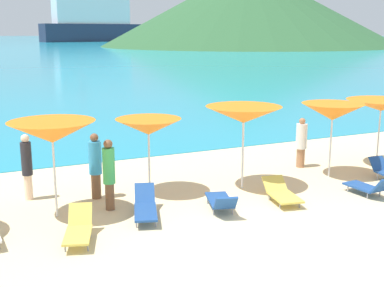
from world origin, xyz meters
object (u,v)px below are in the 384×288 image
Objects in this scene: cruise_ship at (92,20)px; beachgoer_0 at (27,165)px; umbrella_2 at (149,127)px; beachgoer_3 at (95,164)px; lounge_chair_7 at (369,186)px; beachgoer_4 at (301,142)px; lounge_chair_3 at (282,193)px; beachgoer_2 at (109,172)px; umbrella_5 at (381,105)px; lounge_chair_1 at (145,206)px; lounge_chair_5 at (79,228)px; umbrella_3 at (244,115)px; umbrella_1 at (52,132)px; lounge_chair_0 at (221,201)px; umbrella_4 at (333,112)px.

beachgoer_0 is at bearing -117.06° from cruise_ship.
umbrella_2 is 1.74m from beachgoer_3.
beachgoer_4 is at bearing -96.52° from lounge_chair_7.
beachgoer_3 reaches higher than lounge_chair_3.
beachgoer_3 is at bearing 99.50° from beachgoer_4.
lounge_chair_3 is 4.54m from beachgoer_2.
umbrella_5 is 8.95m from lounge_chair_1.
beachgoer_3 is 1.08× the size of beachgoer_4.
lounge_chair_5 is at bearing 101.66° from beachgoer_0.
beachgoer_3 is (-4.03, 0.88, -1.19)m from umbrella_3.
umbrella_1 is 1.30× the size of beachgoer_2.
lounge_chair_1 is at bearing 41.30° from lounge_chair_5.
umbrella_3 reaches higher than lounge_chair_3.
lounge_chair_5 is at bearing 18.83° from beachgoer_3.
beachgoer_3 is (-2.57, 2.33, 0.67)m from lounge_chair_0.
umbrella_1 is 2.76m from umbrella_2.
lounge_chair_7 is (-0.25, -1.96, -1.76)m from umbrella_4.
beachgoer_0 is 2.44m from beachgoer_2.
lounge_chair_7 is (2.46, -0.60, 0.02)m from lounge_chair_3.
lounge_chair_5 is at bearing 22.49° from lounge_chair_0.
lounge_chair_1 is 0.04× the size of cruise_ship.
umbrella_4 is 1.49× the size of lounge_chair_3.
umbrella_1 reaches higher than lounge_chair_0.
lounge_chair_7 is at bearing -175.65° from beachgoer_4.
umbrella_1 reaches higher than lounge_chair_7.
beachgoer_4 is (-0.11, 1.32, -1.17)m from umbrella_4.
umbrella_4 is at bearing -7.38° from umbrella_2.
lounge_chair_7 is at bearing -121.47° from beachgoer_2.
umbrella_3 reaches higher than lounge_chair_5.
beachgoer_4 is 201.57m from cruise_ship.
umbrella_2 reaches higher than lounge_chair_0.
beachgoer_0 is at bearing 173.42° from umbrella_5.
umbrella_2 is 3.37m from beachgoer_0.
umbrella_3 is 1.68× the size of lounge_chair_7.
umbrella_3 is at bearing -40.75° from lounge_chair_7.
beachgoer_4 is (0.14, 3.28, 0.59)m from lounge_chair_7.
umbrella_5 is 9.47m from beachgoer_3.
beachgoer_3 is (-0.08, 1.04, -0.03)m from beachgoer_2.
cruise_ship is at bearing 78.52° from umbrella_5.
lounge_chair_7 is at bearing 8.71° from lounge_chair_1.
beachgoer_2 is at bearing -150.17° from umbrella_2.
beachgoer_3 reaches higher than lounge_chair_5.
lounge_chair_0 is 3.67m from lounge_chair_5.
umbrella_4 is at bearing -105.21° from beachgoer_2.
cruise_ship reaches higher than beachgoer_0.
umbrella_1 is 0.99× the size of umbrella_3.
beachgoer_2 reaches higher than beachgoer_4.
cruise_ship is at bearing -29.58° from beachgoer_2.
umbrella_4 is 1.28× the size of beachgoer_3.
beachgoer_3 is (1.67, -0.65, -0.02)m from beachgoer_0.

